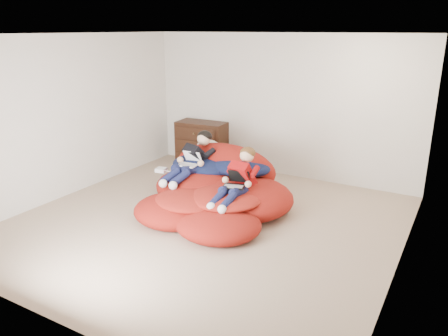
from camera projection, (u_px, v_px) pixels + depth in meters
The scene contains 9 objects.
room_shell at pixel (205, 208), 5.97m from camera, with size 5.10×5.10×2.77m.
dresser at pixel (202, 144), 8.47m from camera, with size 0.98×0.57×0.86m.
beanbag_pile at pixel (216, 190), 6.52m from camera, with size 2.28×2.33×0.86m.
cream_pillow at pixel (209, 148), 7.42m from camera, with size 0.46×0.30×0.30m, color beige.
older_boy at pixel (194, 157), 6.77m from camera, with size 0.43×1.18×0.66m.
younger_boy at pixel (239, 176), 6.03m from camera, with size 0.33×1.04×0.67m.
laptop_white at pixel (190, 161), 6.70m from camera, with size 0.30×0.32×0.20m.
laptop_black at pixel (236, 182), 5.99m from camera, with size 0.34×0.38×0.21m.
power_adapter at pixel (161, 170), 6.93m from camera, with size 0.15×0.15×0.06m, color white.
Camera 1 is at (2.96, -4.66, 2.57)m, focal length 35.00 mm.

